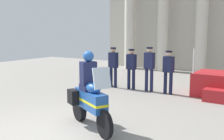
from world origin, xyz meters
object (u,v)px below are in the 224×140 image
Objects in this scene: officer_in_row_3 at (168,69)px; officer_in_row_0 at (113,64)px; officer_in_row_2 at (149,65)px; motorcycle_with_rider at (89,96)px; briefcase_on_ground at (109,82)px; officer_in_row_1 at (131,66)px.

officer_in_row_0 is at bearing 9.17° from officer_in_row_3.
officer_in_row_2 reaches higher than officer_in_row_3.
officer_in_row_3 is (0.81, -0.04, -0.07)m from officer_in_row_2.
motorcycle_with_rider is 5.30× the size of briefcase_on_ground.
officer_in_row_2 is 1.07× the size of officer_in_row_3.
officer_in_row_1 reaches higher than officer_in_row_3.
officer_in_row_1 is 0.81m from officer_in_row_2.
officer_in_row_3 is 4.55m from motorcycle_with_rider.
motorcycle_with_rider is (0.59, -4.58, -0.24)m from officer_in_row_2.
motorcycle_with_rider reaches higher than officer_in_row_1.
officer_in_row_1 is 0.87× the size of motorcycle_with_rider.
officer_in_row_0 reaches higher than officer_in_row_1.
officer_in_row_0 is at bearing -29.05° from briefcase_on_ground.
officer_in_row_3 is (2.42, 0.06, -0.03)m from officer_in_row_0.
officer_in_row_2 reaches higher than officer_in_row_0.
motorcycle_with_rider is at bearing -61.38° from briefcase_on_ground.
officer_in_row_3 reaches higher than briefcase_on_ground.
officer_in_row_1 reaches higher than briefcase_on_ground.
officer_in_row_2 is 0.81m from officer_in_row_3.
officer_in_row_3 is (1.61, -0.03, -0.00)m from officer_in_row_1.
officer_in_row_3 is at bearing -170.83° from officer_in_row_0.
briefcase_on_ground is at bearing 5.06° from officer_in_row_2.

